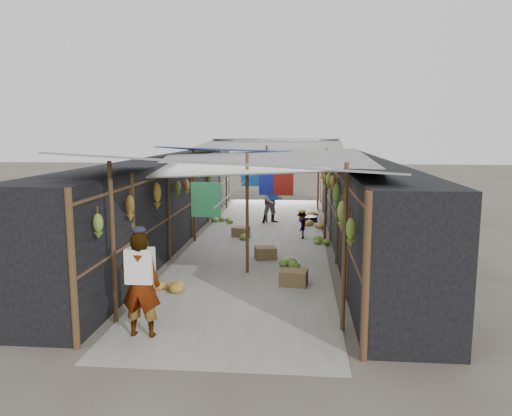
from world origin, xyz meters
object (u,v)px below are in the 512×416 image
(shopper_blue, at_px, (273,200))
(vendor_elderly, at_px, (141,285))
(crate_near, at_px, (294,278))
(black_basin, at_px, (308,219))
(vendor_seated, at_px, (302,225))

(shopper_blue, bearing_deg, vendor_elderly, -122.77)
(crate_near, relative_size, black_basin, 0.84)
(black_basin, relative_size, shopper_blue, 0.41)
(vendor_elderly, xyz_separation_m, vendor_seated, (2.38, 7.10, -0.41))
(black_basin, distance_m, vendor_seated, 2.76)
(black_basin, xyz_separation_m, vendor_elderly, (-2.60, -9.84, 0.71))
(crate_near, distance_m, vendor_seated, 4.42)
(black_basin, xyz_separation_m, shopper_blue, (-1.20, -0.34, 0.67))
(black_basin, distance_m, vendor_elderly, 10.20)
(crate_near, xyz_separation_m, black_basin, (0.38, 7.14, -0.06))
(black_basin, height_order, shopper_blue, shopper_blue)
(shopper_blue, height_order, vendor_seated, shopper_blue)
(crate_near, bearing_deg, vendor_seated, 96.02)
(vendor_seated, bearing_deg, crate_near, 3.31)
(vendor_elderly, bearing_deg, crate_near, -128.36)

